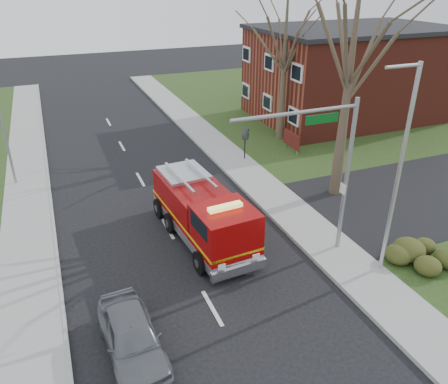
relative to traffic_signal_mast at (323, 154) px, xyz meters
name	(u,v)px	position (x,y,z in m)	size (l,w,h in m)	color
ground	(212,308)	(-5.21, -1.50, -4.71)	(120.00, 120.00, 0.00)	black
sidewalk_right	(352,268)	(0.99, -1.50, -4.63)	(2.40, 80.00, 0.15)	#9F9F99
sidewalk_left	(30,357)	(-11.41, -1.50, -4.63)	(2.40, 80.00, 0.15)	#9F9F99
brick_building	(351,73)	(13.79, 16.50, -1.05)	(15.40, 10.40, 7.25)	maroon
health_center_sign	(292,140)	(5.29, 11.00, -3.83)	(0.12, 2.00, 1.40)	#561614
hedge_corner	(425,256)	(3.79, -2.50, -4.13)	(2.80, 2.00, 0.90)	#343E16
bare_tree_near	(352,56)	(4.29, 4.50, 2.71)	(6.00, 6.00, 12.00)	#3D3124
bare_tree_far	(285,48)	(5.79, 13.50, 1.78)	(5.25, 5.25, 10.50)	#3D3124
traffic_signal_mast	(323,154)	(0.00, 0.00, 0.00)	(5.29, 0.18, 6.80)	gray
streetlight_pole	(398,170)	(1.93, -2.00, -0.16)	(1.48, 0.16, 8.40)	#B7BABF
utility_pole_far	(3,127)	(-12.01, 12.50, -1.21)	(0.14, 0.14, 7.00)	gray
fire_engine	(203,214)	(-3.89, 3.04, -3.44)	(3.08, 7.12, 2.80)	#910606
parked_car_maroon	(132,336)	(-8.30, -2.50, -4.00)	(1.67, 4.16, 1.42)	slate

